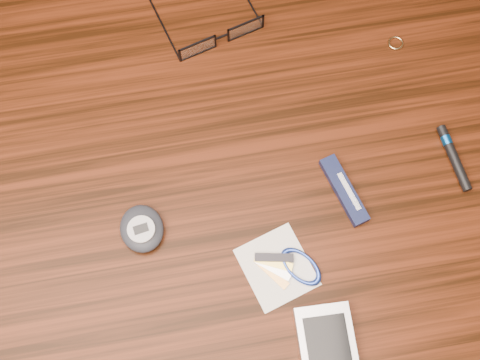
{
  "coord_description": "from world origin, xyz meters",
  "views": [
    {
      "loc": [
        -0.01,
        -0.24,
        1.51
      ],
      "look_at": [
        0.03,
        0.0,
        0.76
      ],
      "focal_mm": 45.0,
      "sensor_mm": 36.0,
      "label": 1
    }
  ],
  "objects_px": {
    "pocket_knife": "(344,190)",
    "desk": "(218,208)",
    "pda_phone": "(329,358)",
    "eyeglasses": "(219,34)",
    "pedometer": "(142,229)",
    "notepad_keys": "(289,267)"
  },
  "relations": [
    {
      "from": "pedometer",
      "to": "notepad_keys",
      "type": "distance_m",
      "value": 0.19
    },
    {
      "from": "pda_phone",
      "to": "pedometer",
      "type": "distance_m",
      "value": 0.28
    },
    {
      "from": "eyeglasses",
      "to": "pocket_knife",
      "type": "relative_size",
      "value": 1.66
    },
    {
      "from": "pda_phone",
      "to": "pocket_knife",
      "type": "distance_m",
      "value": 0.21
    },
    {
      "from": "eyeglasses",
      "to": "pedometer",
      "type": "xyz_separation_m",
      "value": [
        -0.14,
        -0.26,
        -0.0
      ]
    },
    {
      "from": "eyeglasses",
      "to": "pda_phone",
      "type": "distance_m",
      "value": 0.46
    },
    {
      "from": "pedometer",
      "to": "notepad_keys",
      "type": "xyz_separation_m",
      "value": [
        0.18,
        -0.08,
        -0.01
      ]
    },
    {
      "from": "eyeglasses",
      "to": "pocket_knife",
      "type": "distance_m",
      "value": 0.28
    },
    {
      "from": "pocket_knife",
      "to": "desk",
      "type": "bearing_deg",
      "value": 167.89
    },
    {
      "from": "eyeglasses",
      "to": "notepad_keys",
      "type": "distance_m",
      "value": 0.34
    },
    {
      "from": "desk",
      "to": "pocket_knife",
      "type": "distance_m",
      "value": 0.2
    },
    {
      "from": "desk",
      "to": "pda_phone",
      "type": "height_order",
      "value": "pda_phone"
    },
    {
      "from": "eyeglasses",
      "to": "notepad_keys",
      "type": "height_order",
      "value": "eyeglasses"
    },
    {
      "from": "desk",
      "to": "eyeglasses",
      "type": "height_order",
      "value": "eyeglasses"
    },
    {
      "from": "desk",
      "to": "notepad_keys",
      "type": "bearing_deg",
      "value": -58.52
    },
    {
      "from": "pda_phone",
      "to": "notepad_keys",
      "type": "xyz_separation_m",
      "value": [
        -0.03,
        0.12,
        -0.01
      ]
    },
    {
      "from": "desk",
      "to": "pedometer",
      "type": "distance_m",
      "value": 0.16
    },
    {
      "from": "eyeglasses",
      "to": "pedometer",
      "type": "distance_m",
      "value": 0.3
    },
    {
      "from": "desk",
      "to": "notepad_keys",
      "type": "xyz_separation_m",
      "value": [
        0.07,
        -0.12,
        0.11
      ]
    },
    {
      "from": "pda_phone",
      "to": "notepad_keys",
      "type": "height_order",
      "value": "pda_phone"
    },
    {
      "from": "eyeglasses",
      "to": "pocket_knife",
      "type": "xyz_separation_m",
      "value": [
        0.12,
        -0.25,
        -0.01
      ]
    },
    {
      "from": "eyeglasses",
      "to": "pda_phone",
      "type": "relative_size",
      "value": 1.31
    }
  ]
}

